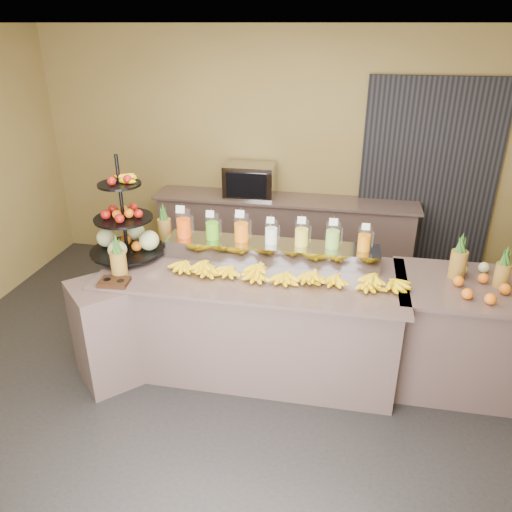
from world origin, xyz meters
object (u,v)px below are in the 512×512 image
(oven_warmer, at_px, (250,180))
(pitcher_tray, at_px, (271,251))
(fruit_stand, at_px, (130,232))
(right_fruit_pile, at_px, (479,278))
(banana_heap, at_px, (285,272))
(condiment_caddy, at_px, (114,282))

(oven_warmer, bearing_deg, pitcher_tray, -73.68)
(fruit_stand, height_order, oven_warmer, fruit_stand)
(fruit_stand, distance_m, oven_warmer, 1.96)
(right_fruit_pile, bearing_deg, oven_warmer, 139.55)
(pitcher_tray, bearing_deg, fruit_stand, -172.05)
(pitcher_tray, height_order, banana_heap, banana_heap)
(pitcher_tray, distance_m, fruit_stand, 1.24)
(condiment_caddy, relative_size, oven_warmer, 0.40)
(pitcher_tray, xyz_separation_m, oven_warmer, (-0.53, 1.67, 0.12))
(right_fruit_pile, height_order, oven_warmer, oven_warmer)
(fruit_stand, height_order, right_fruit_pile, fruit_stand)
(pitcher_tray, distance_m, condiment_caddy, 1.33)
(fruit_stand, xyz_separation_m, condiment_caddy, (0.07, -0.52, -0.21))
(condiment_caddy, height_order, oven_warmer, oven_warmer)
(pitcher_tray, height_order, right_fruit_pile, right_fruit_pile)
(pitcher_tray, xyz_separation_m, condiment_caddy, (-1.14, -0.69, -0.06))
(banana_heap, height_order, oven_warmer, oven_warmer)
(condiment_caddy, distance_m, right_fruit_pile, 2.85)
(condiment_caddy, bearing_deg, banana_heap, 14.45)
(oven_warmer, bearing_deg, condiment_caddy, -105.76)
(banana_heap, relative_size, condiment_caddy, 8.51)
(condiment_caddy, distance_m, oven_warmer, 2.45)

